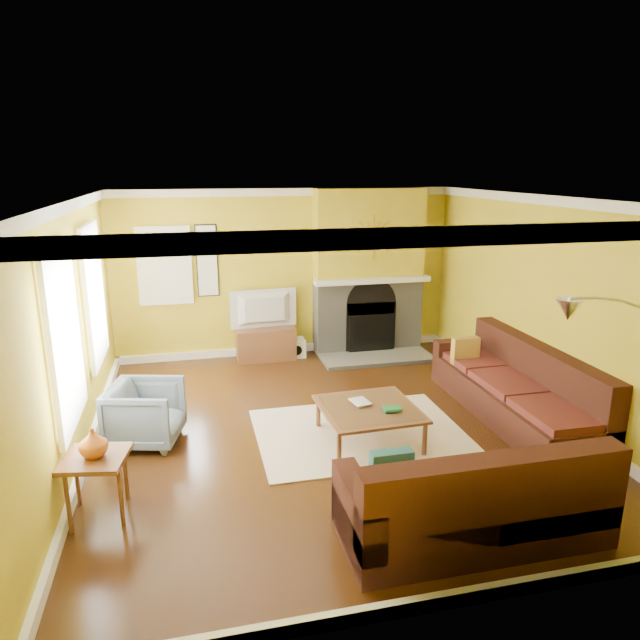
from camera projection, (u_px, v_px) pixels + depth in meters
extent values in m
cube|color=#502A10|center=(330.00, 429.00, 6.83)|extent=(5.50, 6.00, 0.02)
cube|color=white|center=(332.00, 198.00, 6.12)|extent=(5.50, 6.00, 0.02)
cube|color=gold|center=(286.00, 273.00, 9.30)|extent=(5.50, 0.02, 2.70)
cube|color=gold|center=(447.00, 439.00, 3.65)|extent=(5.50, 0.02, 2.70)
cube|color=gold|center=(72.00, 336.00, 5.87)|extent=(0.02, 6.00, 2.70)
cube|color=gold|center=(546.00, 306.00, 7.09)|extent=(0.02, 6.00, 2.70)
cube|color=white|center=(93.00, 294.00, 7.06)|extent=(0.06, 1.22, 1.72)
cube|color=white|center=(63.00, 338.00, 5.27)|extent=(0.06, 1.22, 1.72)
cube|color=white|center=(164.00, 266.00, 8.79)|extent=(0.82, 0.06, 1.22)
cube|color=white|center=(207.00, 261.00, 8.93)|extent=(0.34, 0.04, 1.14)
cube|color=white|center=(373.00, 280.00, 9.21)|extent=(1.92, 0.22, 0.08)
cube|color=gray|center=(377.00, 358.00, 9.23)|extent=(1.80, 0.70, 0.06)
cube|color=beige|center=(360.00, 432.00, 6.70)|extent=(2.40, 1.80, 0.02)
cube|color=brown|center=(266.00, 344.00, 9.22)|extent=(0.94, 0.42, 0.52)
imported|color=black|center=(265.00, 310.00, 9.07)|extent=(1.08, 0.23, 0.62)
cube|color=white|center=(295.00, 348.00, 9.37)|extent=(0.30, 0.30, 0.30)
imported|color=slate|center=(146.00, 414.00, 6.39)|extent=(0.93, 0.92, 0.70)
imported|color=#C86120|center=(93.00, 443.00, 4.94)|extent=(0.32, 0.32, 0.26)
imported|color=white|center=(353.00, 403.00, 6.47)|extent=(0.23, 0.28, 0.02)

